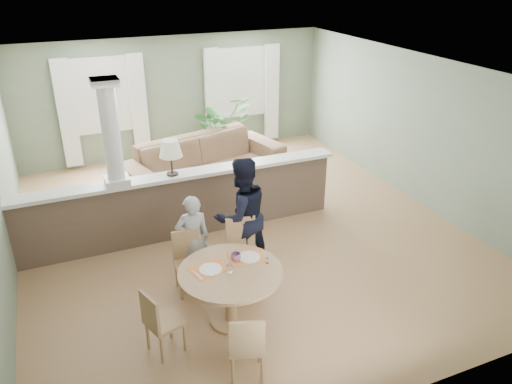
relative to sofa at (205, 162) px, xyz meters
name	(u,v)px	position (x,y,z in m)	size (l,w,h in m)	color
ground	(240,229)	(-0.04, -2.03, -0.48)	(8.00, 8.00, 0.00)	tan
room_shell	(223,117)	(-0.07, -1.40, 1.34)	(7.02, 8.02, 2.71)	gray
pony_wall	(178,197)	(-1.03, -1.83, 0.23)	(5.32, 0.38, 2.70)	brown
sofa	(205,162)	(0.00, 0.00, 0.00)	(3.26, 1.28, 0.95)	#805F46
houseplant	(222,128)	(0.78, 1.17, 0.28)	(1.36, 1.18, 1.51)	#2E6B2A
dining_table	(231,281)	(-1.01, -4.21, 0.14)	(1.28, 1.28, 0.87)	tan
chair_far_boy	(188,259)	(-1.30, -3.31, 0.00)	(0.41, 0.41, 0.87)	tan
chair_far_man	(243,249)	(-0.55, -3.45, 0.06)	(0.48, 0.48, 0.97)	tan
chair_near	(247,344)	(-1.18, -5.17, 0.00)	(0.49, 0.49, 0.87)	tan
chair_side	(159,320)	(-1.95, -4.41, -0.01)	(0.49, 0.49, 0.85)	tan
child_person	(193,239)	(-1.17, -3.14, 0.19)	(0.49, 0.32, 1.33)	#9C9CA1
man_person	(241,216)	(-0.43, -3.12, 0.40)	(0.85, 0.66, 1.75)	black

